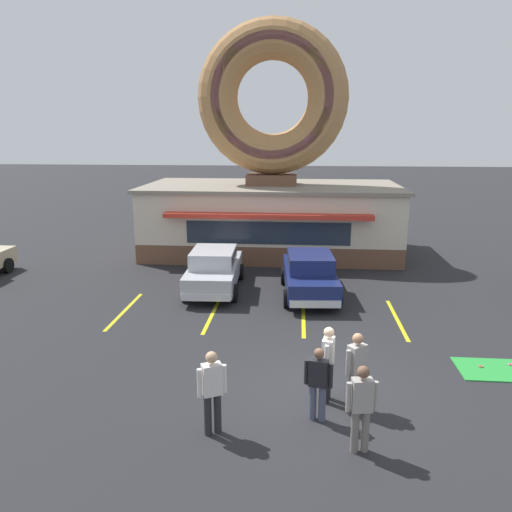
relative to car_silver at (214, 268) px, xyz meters
name	(u,v)px	position (x,y,z in m)	size (l,w,h in m)	color
ground_plane	(326,395)	(3.86, -7.56, -0.87)	(160.00, 160.00, 0.00)	#232326
donut_shop_building	(272,177)	(1.81, 6.38, 2.87)	(12.30, 6.75, 10.96)	brown
mini_donut_near_left	(511,364)	(8.66, -5.68, -0.82)	(0.13, 0.13, 0.04)	#D8667F
mini_donut_near_right	(481,366)	(7.86, -5.85, -0.82)	(0.13, 0.13, 0.04)	#A5724C
car_silver	(214,268)	(0.00, 0.00, 0.00)	(2.10, 4.62, 1.60)	#B2B5BA
car_navy	(310,272)	(3.59, -0.35, 0.00)	(2.21, 4.67, 1.60)	navy
pedestrian_blue_sweater_man	(318,381)	(3.62, -8.58, 0.01)	(0.58, 0.33, 1.61)	#474C66
pedestrian_hooded_kid	(361,405)	(4.37, -9.58, 0.10)	(0.59, 0.30, 1.75)	slate
pedestrian_leather_jacket_man	(212,389)	(1.53, -9.25, 0.11)	(0.55, 0.38, 1.76)	#232328
pedestrian_clipboard_woman	(328,360)	(3.85, -7.79, 0.11)	(0.31, 0.59, 1.75)	#232328
pedestrian_beanie_man	(356,367)	(4.44, -8.07, 0.11)	(0.48, 0.43, 1.75)	slate
trash_bin	(157,252)	(-3.31, 3.87, -0.37)	(0.57, 0.57, 0.97)	#232833
parking_stripe_far_left	(125,311)	(-2.63, -2.56, -0.87)	(0.12, 3.60, 0.01)	yellow
parking_stripe_left	(213,313)	(0.37, -2.56, -0.87)	(0.12, 3.60, 0.01)	yellow
parking_stripe_mid_left	(303,316)	(3.37, -2.56, -0.87)	(0.12, 3.60, 0.01)	yellow
parking_stripe_centre	(397,319)	(6.37, -2.56, -0.87)	(0.12, 3.60, 0.01)	yellow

